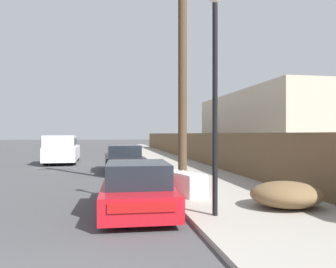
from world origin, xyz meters
TOP-DOWN VIEW (x-y plane):
  - sidewalk_curb at (5.30, 23.50)m, footprint 4.20×63.00m
  - discarded_fridge at (3.72, 6.83)m, footprint 1.12×1.81m
  - parked_sports_car_red at (2.15, 5.38)m, footprint 1.89×4.19m
  - car_parked_mid at (2.21, 14.25)m, footprint 1.95×4.41m
  - pickup_truck at (-1.62, 19.76)m, footprint 2.18×5.68m
  - utility_pole at (4.02, 8.33)m, footprint 1.80×0.31m
  - street_lamp at (3.81, 4.14)m, footprint 0.26×0.26m
  - brush_pile at (5.83, 4.58)m, footprint 1.81×1.62m
  - wooden_fence at (7.25, 22.47)m, footprint 0.08×41.96m
  - building_right_house at (12.72, 18.35)m, footprint 6.00×14.18m

SIDE VIEW (x-z plane):
  - sidewalk_curb at x=5.30m, z-range 0.00..0.12m
  - brush_pile at x=5.83m, z-range 0.12..0.77m
  - discarded_fridge at x=3.72m, z-range 0.11..0.80m
  - parked_sports_car_red at x=2.15m, z-range -0.06..1.21m
  - car_parked_mid at x=2.21m, z-range -0.05..1.34m
  - pickup_truck at x=-1.62m, z-range 0.00..1.87m
  - wooden_fence at x=7.25m, z-range 0.12..2.02m
  - building_right_house at x=12.72m, z-range 0.00..4.78m
  - street_lamp at x=3.81m, z-range 0.50..5.58m
  - utility_pole at x=4.02m, z-range 0.22..9.27m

